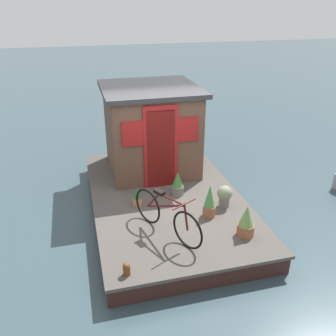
% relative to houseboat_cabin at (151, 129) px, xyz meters
% --- Properties ---
extents(ground_plane, '(60.00, 60.00, 0.00)m').
position_rel_houseboat_cabin_xyz_m(ground_plane, '(-1.35, 0.00, -1.38)').
color(ground_plane, '#384C54').
extents(houseboat_deck, '(4.93, 3.01, 0.39)m').
position_rel_houseboat_cabin_xyz_m(houseboat_deck, '(-1.35, 0.00, -1.19)').
color(houseboat_deck, '#4C4742').
rests_on(houseboat_deck, ground_plane).
extents(houseboat_cabin, '(2.10, 2.13, 1.96)m').
position_rel_houseboat_cabin_xyz_m(houseboat_cabin, '(0.00, 0.00, 0.00)').
color(houseboat_cabin, brown).
rests_on(houseboat_cabin, houseboat_deck).
extents(bicycle, '(1.49, 0.83, 0.80)m').
position_rel_houseboat_cabin_xyz_m(bicycle, '(-2.71, 0.33, -0.62)').
color(bicycle, black).
rests_on(bicycle, houseboat_deck).
extents(potted_plant_sage, '(0.29, 0.29, 0.44)m').
position_rel_houseboat_cabin_xyz_m(potted_plant_sage, '(-2.10, -0.99, -0.74)').
color(potted_plant_sage, slate).
rests_on(potted_plant_sage, houseboat_deck).
extents(potted_plant_rosemary, '(0.17, 0.17, 0.43)m').
position_rel_houseboat_cabin_xyz_m(potted_plant_rosemary, '(-1.65, 0.65, -0.79)').
color(potted_plant_rosemary, '#C6754C').
rests_on(potted_plant_rosemary, houseboat_deck).
extents(potted_plant_lavender, '(0.26, 0.26, 0.51)m').
position_rel_houseboat_cabin_xyz_m(potted_plant_lavender, '(-1.41, -0.24, -0.75)').
color(potted_plant_lavender, slate).
rests_on(potted_plant_lavender, houseboat_deck).
extents(potted_plant_succulent, '(0.24, 0.24, 0.66)m').
position_rel_houseboat_cabin_xyz_m(potted_plant_succulent, '(-2.36, -0.58, -0.68)').
color(potted_plant_succulent, '#935138').
rests_on(potted_plant_succulent, houseboat_deck).
extents(potted_plant_fern, '(0.29, 0.29, 0.58)m').
position_rel_houseboat_cabin_xyz_m(potted_plant_fern, '(-3.09, -0.98, -0.71)').
color(potted_plant_fern, '#935138').
rests_on(potted_plant_fern, houseboat_deck).
extents(mooring_bollard, '(0.12, 0.12, 0.21)m').
position_rel_houseboat_cabin_xyz_m(mooring_bollard, '(-3.56, 1.15, -0.88)').
color(mooring_bollard, brown).
rests_on(mooring_bollard, houseboat_deck).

